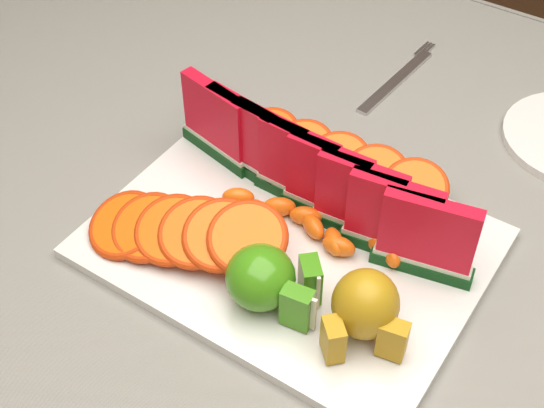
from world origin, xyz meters
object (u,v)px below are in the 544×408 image
object	(u,v)px
pear_cluster	(365,308)
fork	(399,78)
platter	(290,243)
apple_cluster	(268,280)

from	to	relation	value
pear_cluster	fork	world-z (taller)	pear_cluster
platter	fork	world-z (taller)	platter
pear_cluster	apple_cluster	bearing A→B (deg)	-169.32
pear_cluster	fork	bearing A→B (deg)	111.92
pear_cluster	platter	bearing A→B (deg)	152.60
apple_cluster	pear_cluster	world-z (taller)	pear_cluster
platter	pear_cluster	distance (m)	0.14
pear_cluster	fork	xyz separation A→B (m)	(-0.16, 0.40, -0.05)
platter	fork	xyz separation A→B (m)	(-0.04, 0.34, -0.00)
platter	fork	distance (m)	0.34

